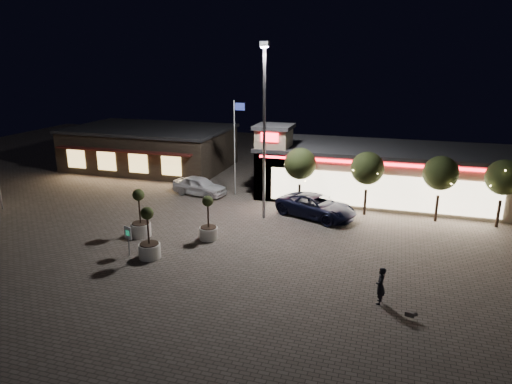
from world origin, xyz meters
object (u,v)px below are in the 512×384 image
(planter_left, at_px, (140,222))
(planter_mid, at_px, (149,242))
(pedestrian, at_px, (380,286))
(white_sedan, at_px, (199,186))
(valet_sign, at_px, (128,235))
(pickup_truck, at_px, (316,206))

(planter_left, xyz_separation_m, planter_mid, (2.27, -2.86, -0.02))
(pedestrian, height_order, planter_mid, planter_mid)
(white_sedan, xyz_separation_m, planter_mid, (2.37, -12.59, 0.16))
(planter_left, xyz_separation_m, valet_sign, (0.92, -2.91, 0.27))
(white_sedan, relative_size, planter_mid, 1.52)
(white_sedan, xyz_separation_m, planter_left, (0.10, -9.73, 0.18))
(white_sedan, height_order, valet_sign, valet_sign)
(pedestrian, distance_m, planter_mid, 13.24)
(white_sedan, relative_size, valet_sign, 2.63)
(valet_sign, bearing_deg, pickup_truck, 46.56)
(planter_mid, bearing_deg, white_sedan, 100.66)
(pedestrian, bearing_deg, pickup_truck, -150.34)
(white_sedan, bearing_deg, valet_sign, -164.21)
(pickup_truck, distance_m, white_sedan, 10.82)
(pedestrian, bearing_deg, planter_mid, -90.34)
(white_sedan, relative_size, planter_left, 1.48)
(planter_left, height_order, planter_mid, planter_left)
(white_sedan, height_order, pedestrian, pedestrian)
(valet_sign, bearing_deg, white_sedan, 94.63)
(pickup_truck, distance_m, pedestrian, 12.40)
(pedestrian, relative_size, valet_sign, 1.02)
(planter_mid, distance_m, valet_sign, 1.38)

